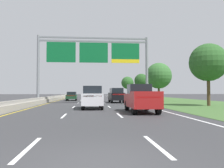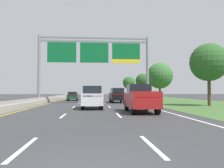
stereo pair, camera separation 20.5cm
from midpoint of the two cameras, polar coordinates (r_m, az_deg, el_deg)
The scene contains 13 objects.
ground_plane at distance 40.45m, azimuth -5.18°, elevation -4.10°, with size 220.00×220.00×0.00m, color #333335.
lane_striping at distance 39.99m, azimuth -5.18°, elevation -4.12°, with size 11.96×106.00×0.01m.
grass_verge_right at distance 42.79m, azimuth 13.89°, elevation -3.91°, with size 14.00×110.00×0.02m, color #3D602D.
median_barrier_concrete at distance 40.97m, azimuth -14.47°, elevation -3.52°, with size 0.60×110.00×0.85m.
overhead_sign_gantry at distance 32.39m, azimuth -4.62°, elevation 6.84°, with size 15.06×0.42×9.13m.
pickup_truck_red at distance 18.63m, azimuth 6.66°, elevation -3.45°, with size 2.08×5.43×2.20m.
car_white_centre_lane_suv at distance 22.29m, azimuth -5.05°, elevation -3.13°, with size 1.92×4.71×2.11m.
car_darkgreen_left_lane_sedan at distance 43.01m, azimuth -9.80°, elevation -2.85°, with size 1.89×4.43×1.57m.
car_black_right_lane_suv at distance 34.32m, azimuth 0.85°, elevation -2.68°, with size 2.02×4.75×2.11m.
roadside_tree_near at distance 28.74m, azimuth 21.97°, elevation 4.82°, with size 4.23×4.23×7.00m.
roadside_tree_mid at distance 41.72m, azimuth 11.05°, elevation 1.95°, with size 4.47×4.47×6.58m.
roadside_tree_far at distance 56.02m, azimuth 6.98°, elevation 0.76°, with size 3.31×3.31×5.80m.
roadside_tree_distant at distance 70.66m, azimuth 3.66°, elevation 0.29°, with size 3.67×3.67×6.07m.
Camera 1 is at (-0.10, -5.41, 1.60)m, focal length 37.97 mm.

